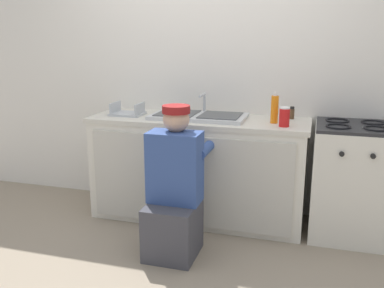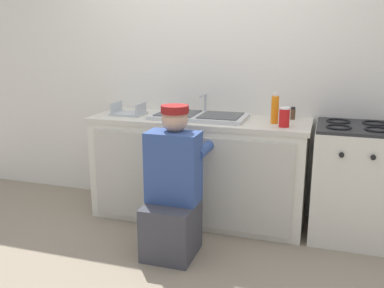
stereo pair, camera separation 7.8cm
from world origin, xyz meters
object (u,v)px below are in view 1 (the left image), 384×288
object	(u,v)px
plumber_person	(174,194)
soap_bottle_orange	(275,109)
stove_range	(351,181)
soda_cup_red	(284,117)
sink_double_basin	(199,116)
dish_rack_tray	(128,112)
spice_bottle_pepper	(292,113)

from	to	relation	value
plumber_person	soap_bottle_orange	size ratio (longest dim) A/B	4.42
soap_bottle_orange	stove_range	bearing A→B (deg)	2.82
plumber_person	soda_cup_red	xyz separation A→B (m)	(0.72, 0.54, 0.51)
sink_double_basin	soap_bottle_orange	bearing A→B (deg)	-2.95
dish_rack_tray	soda_cup_red	xyz separation A→B (m)	(1.37, -0.11, 0.05)
sink_double_basin	soap_bottle_orange	xyz separation A→B (m)	(0.64, -0.03, 0.09)
sink_double_basin	stove_range	bearing A→B (deg)	-0.10
soda_cup_red	sink_double_basin	bearing A→B (deg)	168.20
sink_double_basin	soda_cup_red	size ratio (longest dim) A/B	5.26
sink_double_basin	soda_cup_red	xyz separation A→B (m)	(0.73, -0.15, 0.06)
soap_bottle_orange	dish_rack_tray	bearing A→B (deg)	-179.68
soda_cup_red	soap_bottle_orange	bearing A→B (deg)	126.58
stove_range	dish_rack_tray	bearing A→B (deg)	-178.86
spice_bottle_pepper	soda_cup_red	xyz separation A→B (m)	(-0.04, -0.34, 0.02)
stove_range	dish_rack_tray	size ratio (longest dim) A/B	3.31
sink_double_basin	spice_bottle_pepper	world-z (taller)	sink_double_basin
plumber_person	spice_bottle_pepper	size ratio (longest dim) A/B	10.52
stove_range	soda_cup_red	size ratio (longest dim) A/B	6.10
dish_rack_tray	soap_bottle_orange	world-z (taller)	soap_bottle_orange
soap_bottle_orange	spice_bottle_pepper	bearing A→B (deg)	60.09
stove_range	plumber_person	bearing A→B (deg)	-151.27
spice_bottle_pepper	soap_bottle_orange	bearing A→B (deg)	-119.91
plumber_person	sink_double_basin	bearing A→B (deg)	90.76
spice_bottle_pepper	soda_cup_red	size ratio (longest dim) A/B	0.69
spice_bottle_pepper	dish_rack_tray	bearing A→B (deg)	-170.93
plumber_person	dish_rack_tray	xyz separation A→B (m)	(-0.65, 0.65, 0.46)
soap_bottle_orange	sink_double_basin	bearing A→B (deg)	177.05
stove_range	dish_rack_tray	xyz separation A→B (m)	(-1.91, -0.04, 0.46)
spice_bottle_pepper	soda_cup_red	world-z (taller)	soda_cup_red
spice_bottle_pepper	dish_rack_tray	distance (m)	1.43
sink_double_basin	plumber_person	distance (m)	0.83
stove_range	spice_bottle_pepper	bearing A→B (deg)	159.45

